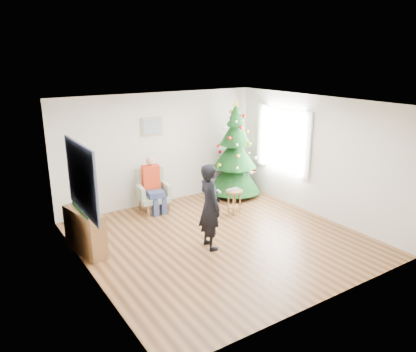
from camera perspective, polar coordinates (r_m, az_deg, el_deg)
floor at (r=7.91m, az=1.78°, el=-8.83°), size 5.00×5.00×0.00m
ceiling at (r=7.19m, az=1.97°, el=10.23°), size 5.00×5.00×0.00m
wall_back at (r=9.54m, az=-6.76°, el=3.81°), size 5.00×0.00×5.00m
wall_front at (r=5.69m, az=16.47°, el=-5.76°), size 5.00×0.00×5.00m
wall_left at (r=6.42m, az=-16.80°, el=-3.22°), size 0.00×5.00×5.00m
wall_right at (r=9.06m, az=14.97°, el=2.68°), size 0.00×5.00×5.00m
window_panel at (r=9.68m, az=10.57°, el=5.04°), size 0.04×1.30×1.40m
curtains at (r=9.66m, az=10.44°, el=5.03°), size 0.05×1.75×1.50m
christmas_tree at (r=10.00m, az=3.81°, el=3.19°), size 1.33×1.33×2.40m
stool at (r=9.01m, az=3.71°, el=-3.64°), size 0.37×0.37×0.55m
laptop at (r=8.91m, az=3.75°, el=-1.94°), size 0.34×0.26×0.02m
armchair at (r=9.24m, az=-7.72°, el=-2.80°), size 0.75×0.70×0.96m
seated_person at (r=9.10m, az=-7.72°, el=-1.18°), size 0.41×0.57×1.26m
standing_man at (r=7.28m, az=0.27°, el=-4.32°), size 0.45×0.62×1.59m
game_controller at (r=7.26m, az=1.52°, el=-2.17°), size 0.05×0.13×0.04m
console at (r=7.57m, az=-16.91°, el=-7.50°), size 0.50×1.04×0.80m
garland at (r=7.41m, az=-17.18°, el=-4.53°), size 0.14×0.90×0.14m
tapestry at (r=6.63m, az=-17.40°, el=-0.37°), size 0.03×1.50×1.15m
framed_picture at (r=9.31m, az=-7.88°, el=6.91°), size 0.52×0.05×0.42m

